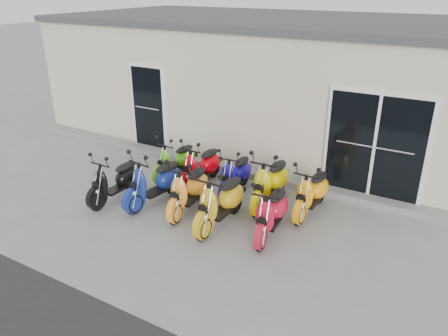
{
  "coord_description": "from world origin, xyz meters",
  "views": [
    {
      "loc": [
        4.11,
        -6.47,
        4.28
      ],
      "look_at": [
        0.0,
        0.6,
        0.75
      ],
      "focal_mm": 35.0,
      "sensor_mm": 36.0,
      "label": 1
    }
  ],
  "objects": [
    {
      "name": "building",
      "position": [
        0.0,
        5.2,
        1.6
      ],
      "size": [
        14.0,
        6.0,
        3.2
      ],
      "primitive_type": "cube",
      "color": "beige",
      "rests_on": "ground"
    },
    {
      "name": "ground",
      "position": [
        0.0,
        0.0,
        0.0
      ],
      "size": [
        80.0,
        80.0,
        0.0
      ],
      "primitive_type": "plane",
      "color": "gray",
      "rests_on": "ground"
    },
    {
      "name": "scooter_back_yellow",
      "position": [
        0.91,
        0.92,
        0.65
      ],
      "size": [
        0.71,
        1.79,
        1.3
      ],
      "primitive_type": null,
      "rotation": [
        0.0,
        0.0,
        0.04
      ],
      "color": "#E1CA00",
      "rests_on": "ground"
    },
    {
      "name": "scooter_front_black",
      "position": [
        -1.98,
        -0.5,
        0.58
      ],
      "size": [
        0.6,
        1.58,
        1.16
      ],
      "primitive_type": null,
      "rotation": [
        0.0,
        0.0,
        -0.02
      ],
      "color": "black",
      "rests_on": "ground"
    },
    {
      "name": "scooter_front_orange_b",
      "position": [
        0.45,
        -0.3,
        0.65
      ],
      "size": [
        0.65,
        1.75,
        1.29
      ],
      "primitive_type": null,
      "rotation": [
        0.0,
        0.0,
        -0.01
      ],
      "color": "gold",
      "rests_on": "ground"
    },
    {
      "name": "scooter_front_blue",
      "position": [
        -1.16,
        -0.2,
        0.63
      ],
      "size": [
        0.86,
        1.78,
        1.26
      ],
      "primitive_type": null,
      "rotation": [
        0.0,
        0.0,
        -0.15
      ],
      "color": "navy",
      "rests_on": "ground"
    },
    {
      "name": "scooter_front_orange_a",
      "position": [
        -0.38,
        -0.13,
        0.62
      ],
      "size": [
        0.8,
        1.73,
        1.23
      ],
      "primitive_type": null,
      "rotation": [
        0.0,
        0.0,
        0.12
      ],
      "color": "orange",
      "rests_on": "ground"
    },
    {
      "name": "scooter_back_green",
      "position": [
        -1.55,
        1.05,
        0.56
      ],
      "size": [
        0.66,
        1.55,
        1.11
      ],
      "primitive_type": null,
      "rotation": [
        0.0,
        0.0,
        -0.08
      ],
      "color": "#4EC10F",
      "rests_on": "ground"
    },
    {
      "name": "scooter_back_extra",
      "position": [
        1.76,
        1.0,
        0.59
      ],
      "size": [
        0.64,
        1.63,
        1.19
      ],
      "primitive_type": null,
      "rotation": [
        0.0,
        0.0,
        -0.04
      ],
      "color": "orange",
      "rests_on": "ground"
    },
    {
      "name": "roof_cap",
      "position": [
        0.0,
        5.2,
        3.28
      ],
      "size": [
        14.2,
        6.2,
        0.16
      ],
      "primitive_type": "cube",
      "color": "#3F3F42",
      "rests_on": "building"
    },
    {
      "name": "front_step",
      "position": [
        0.0,
        2.02,
        0.07
      ],
      "size": [
        14.0,
        0.4,
        0.15
      ],
      "primitive_type": "cube",
      "color": "gray",
      "rests_on": "ground"
    },
    {
      "name": "scooter_front_red",
      "position": [
        1.41,
        -0.14,
        0.59
      ],
      "size": [
        0.76,
        1.65,
        1.18
      ],
      "primitive_type": null,
      "rotation": [
        0.0,
        0.0,
        0.11
      ],
      "color": "#B41129",
      "rests_on": "ground"
    },
    {
      "name": "door_left",
      "position": [
        -3.2,
        2.17,
        1.26
      ],
      "size": [
        1.07,
        0.08,
        2.22
      ],
      "primitive_type": "cube",
      "color": "black",
      "rests_on": "front_step"
    },
    {
      "name": "scooter_back_red",
      "position": [
        -0.83,
        1.0,
        0.59
      ],
      "size": [
        0.64,
        1.63,
        1.19
      ],
      "primitive_type": null,
      "rotation": [
        0.0,
        0.0,
        -0.04
      ],
      "color": "#E4000B",
      "rests_on": "ground"
    },
    {
      "name": "scooter_back_blue",
      "position": [
        0.04,
        1.04,
        0.56
      ],
      "size": [
        0.67,
        1.56,
        1.13
      ],
      "primitive_type": null,
      "rotation": [
        0.0,
        0.0,
        0.08
      ],
      "color": "#130C84",
      "rests_on": "ground"
    },
    {
      "name": "door_right",
      "position": [
        2.6,
        2.17,
        1.26
      ],
      "size": [
        2.02,
        0.08,
        2.22
      ],
      "primitive_type": "cube",
      "color": "black",
      "rests_on": "front_step"
    }
  ]
}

